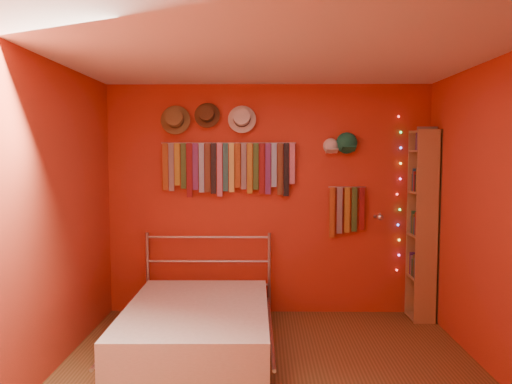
{
  "coord_description": "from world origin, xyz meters",
  "views": [
    {
      "loc": [
        -0.07,
        -3.68,
        1.76
      ],
      "look_at": [
        -0.12,
        0.9,
        1.4
      ],
      "focal_mm": 35.0,
      "sensor_mm": 36.0,
      "label": 1
    }
  ],
  "objects_px": {
    "tie_rack": "(229,166)",
    "bed": "(197,325)",
    "reading_lamp": "(379,217)",
    "bookshelf": "(426,224)"
  },
  "relations": [
    {
      "from": "tie_rack",
      "to": "bed",
      "type": "distance_m",
      "value": 1.73
    },
    {
      "from": "reading_lamp",
      "to": "bed",
      "type": "relative_size",
      "value": 0.15
    },
    {
      "from": "bed",
      "to": "tie_rack",
      "type": "bearing_deg",
      "value": 76.43
    },
    {
      "from": "reading_lamp",
      "to": "bed",
      "type": "distance_m",
      "value": 2.18
    },
    {
      "from": "bookshelf",
      "to": "tie_rack",
      "type": "bearing_deg",
      "value": 175.75
    },
    {
      "from": "reading_lamp",
      "to": "bookshelf",
      "type": "relative_size",
      "value": 0.14
    },
    {
      "from": "reading_lamp",
      "to": "bed",
      "type": "xyz_separation_m",
      "value": [
        -1.82,
        -0.83,
        -0.88
      ]
    },
    {
      "from": "reading_lamp",
      "to": "bed",
      "type": "height_order",
      "value": "reading_lamp"
    },
    {
      "from": "reading_lamp",
      "to": "bookshelf",
      "type": "bearing_deg",
      "value": -0.42
    },
    {
      "from": "tie_rack",
      "to": "bookshelf",
      "type": "distance_m",
      "value": 2.18
    }
  ]
}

